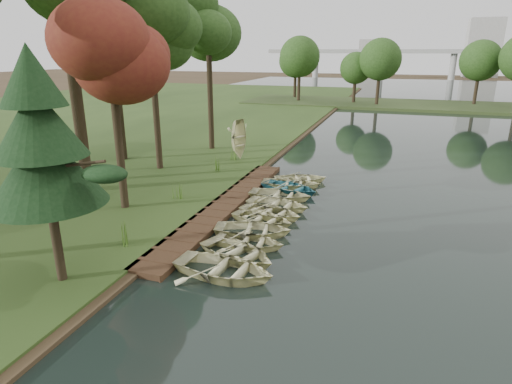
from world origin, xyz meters
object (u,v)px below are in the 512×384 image
(rowboat_0, at_px, (224,266))
(stored_rowboat, at_px, (239,155))
(boardwalk, at_px, (225,205))
(rowboat_2, at_px, (249,240))
(pine_tree, at_px, (41,143))
(rowboat_1, at_px, (238,251))

(rowboat_0, xyz_separation_m, stored_rowboat, (-5.46, 16.15, 0.16))
(boardwalk, xyz_separation_m, rowboat_2, (2.80, -4.21, 0.22))
(stored_rowboat, height_order, pine_tree, pine_tree)
(rowboat_1, distance_m, stored_rowboat, 15.68)
(rowboat_1, height_order, pine_tree, pine_tree)
(stored_rowboat, xyz_separation_m, pine_tree, (0.25, -18.56, 4.58))
(rowboat_0, height_order, stored_rowboat, stored_rowboat)
(rowboat_0, bearing_deg, rowboat_2, 4.21)
(boardwalk, xyz_separation_m, rowboat_0, (2.77, -6.85, 0.30))
(rowboat_1, relative_size, stored_rowboat, 1.15)
(rowboat_2, height_order, stored_rowboat, stored_rowboat)
(rowboat_0, bearing_deg, rowboat_1, 5.79)
(boardwalk, distance_m, pine_tree, 10.82)
(boardwalk, height_order, rowboat_2, rowboat_2)
(boardwalk, xyz_separation_m, stored_rowboat, (-2.69, 9.30, 0.46))
(stored_rowboat, distance_m, pine_tree, 19.12)
(pine_tree, bearing_deg, rowboat_0, 24.82)
(boardwalk, height_order, rowboat_0, rowboat_0)
(boardwalk, bearing_deg, rowboat_0, -67.99)
(boardwalk, xyz_separation_m, pine_tree, (-2.44, -9.25, 5.04))
(rowboat_1, bearing_deg, rowboat_0, -157.44)
(rowboat_1, bearing_deg, rowboat_2, 19.06)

